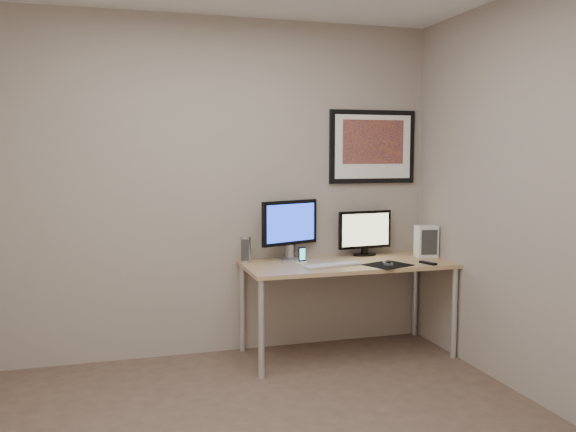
{
  "coord_description": "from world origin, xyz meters",
  "views": [
    {
      "loc": [
        -0.75,
        -2.97,
        1.57
      ],
      "look_at": [
        0.45,
        1.1,
        1.13
      ],
      "focal_mm": 38.0,
      "sensor_mm": 36.0,
      "label": 1
    }
  ],
  "objects_px": {
    "phone_dock": "(302,255)",
    "fan_unit": "(426,241)",
    "speaker_right": "(290,246)",
    "desk": "(347,270)",
    "speaker_left": "(246,249)",
    "monitor_tv": "(365,232)",
    "framed_art": "(372,147)",
    "keyboard": "(333,265)",
    "monitor_large": "(290,227)"
  },
  "relations": [
    {
      "from": "monitor_large",
      "to": "desk",
      "type": "bearing_deg",
      "value": -51.17
    },
    {
      "from": "monitor_large",
      "to": "monitor_tv",
      "type": "bearing_deg",
      "value": -19.56
    },
    {
      "from": "keyboard",
      "to": "fan_unit",
      "type": "xyz_separation_m",
      "value": [
        0.87,
        0.17,
        0.12
      ]
    },
    {
      "from": "phone_dock",
      "to": "fan_unit",
      "type": "distance_m",
      "value": 1.06
    },
    {
      "from": "monitor_large",
      "to": "keyboard",
      "type": "xyz_separation_m",
      "value": [
        0.23,
        -0.36,
        -0.25
      ]
    },
    {
      "from": "framed_art",
      "to": "monitor_tv",
      "type": "xyz_separation_m",
      "value": [
        -0.1,
        -0.09,
        -0.69
      ]
    },
    {
      "from": "speaker_left",
      "to": "speaker_right",
      "type": "height_order",
      "value": "same"
    },
    {
      "from": "monitor_tv",
      "to": "speaker_right",
      "type": "bearing_deg",
      "value": 169.22
    },
    {
      "from": "phone_dock",
      "to": "keyboard",
      "type": "xyz_separation_m",
      "value": [
        0.18,
        -0.18,
        -0.06
      ]
    },
    {
      "from": "speaker_left",
      "to": "phone_dock",
      "type": "height_order",
      "value": "speaker_left"
    },
    {
      "from": "monitor_large",
      "to": "phone_dock",
      "type": "bearing_deg",
      "value": -96.01
    },
    {
      "from": "monitor_large",
      "to": "keyboard",
      "type": "bearing_deg",
      "value": -78.03
    },
    {
      "from": "speaker_left",
      "to": "monitor_tv",
      "type": "bearing_deg",
      "value": 22.82
    },
    {
      "from": "monitor_tv",
      "to": "fan_unit",
      "type": "xyz_separation_m",
      "value": [
        0.45,
        -0.2,
        -0.07
      ]
    },
    {
      "from": "monitor_large",
      "to": "framed_art",
      "type": "bearing_deg",
      "value": -12.88
    },
    {
      "from": "speaker_left",
      "to": "fan_unit",
      "type": "xyz_separation_m",
      "value": [
        1.46,
        -0.17,
        0.03
      ]
    },
    {
      "from": "framed_art",
      "to": "monitor_large",
      "type": "height_order",
      "value": "framed_art"
    },
    {
      "from": "keyboard",
      "to": "framed_art",
      "type": "bearing_deg",
      "value": 30.78
    },
    {
      "from": "monitor_tv",
      "to": "fan_unit",
      "type": "height_order",
      "value": "monitor_tv"
    },
    {
      "from": "speaker_right",
      "to": "keyboard",
      "type": "xyz_separation_m",
      "value": [
        0.2,
        -0.42,
        -0.09
      ]
    },
    {
      "from": "desk",
      "to": "keyboard",
      "type": "height_order",
      "value": "keyboard"
    },
    {
      "from": "framed_art",
      "to": "speaker_right",
      "type": "distance_m",
      "value": 1.07
    },
    {
      "from": "speaker_right",
      "to": "phone_dock",
      "type": "height_order",
      "value": "speaker_right"
    },
    {
      "from": "desk",
      "to": "phone_dock",
      "type": "bearing_deg",
      "value": 170.97
    },
    {
      "from": "desk",
      "to": "monitor_tv",
      "type": "relative_size",
      "value": 3.4
    },
    {
      "from": "desk",
      "to": "phone_dock",
      "type": "distance_m",
      "value": 0.37
    },
    {
      "from": "framed_art",
      "to": "monitor_tv",
      "type": "height_order",
      "value": "framed_art"
    },
    {
      "from": "framed_art",
      "to": "keyboard",
      "type": "bearing_deg",
      "value": -138.47
    },
    {
      "from": "monitor_tv",
      "to": "speaker_right",
      "type": "height_order",
      "value": "monitor_tv"
    },
    {
      "from": "keyboard",
      "to": "fan_unit",
      "type": "bearing_deg",
      "value": 0.36
    },
    {
      "from": "speaker_right",
      "to": "monitor_tv",
      "type": "bearing_deg",
      "value": -4.17
    },
    {
      "from": "speaker_left",
      "to": "fan_unit",
      "type": "bearing_deg",
      "value": 14.69
    },
    {
      "from": "speaker_left",
      "to": "fan_unit",
      "type": "distance_m",
      "value": 1.47
    },
    {
      "from": "monitor_large",
      "to": "speaker_left",
      "type": "distance_m",
      "value": 0.39
    },
    {
      "from": "framed_art",
      "to": "monitor_large",
      "type": "relative_size",
      "value": 1.52
    },
    {
      "from": "desk",
      "to": "speaker_right",
      "type": "relative_size",
      "value": 8.05
    },
    {
      "from": "fan_unit",
      "to": "speaker_left",
      "type": "bearing_deg",
      "value": 179.65
    },
    {
      "from": "framed_art",
      "to": "monitor_tv",
      "type": "relative_size",
      "value": 1.59
    },
    {
      "from": "monitor_large",
      "to": "speaker_right",
      "type": "xyz_separation_m",
      "value": [
        0.02,
        0.07,
        -0.16
      ]
    },
    {
      "from": "keyboard",
      "to": "speaker_left",
      "type": "bearing_deg",
      "value": 138.86
    },
    {
      "from": "monitor_tv",
      "to": "phone_dock",
      "type": "xyz_separation_m",
      "value": [
        -0.6,
        -0.19,
        -0.13
      ]
    },
    {
      "from": "monitor_large",
      "to": "keyboard",
      "type": "distance_m",
      "value": 0.49
    },
    {
      "from": "monitor_large",
      "to": "speaker_left",
      "type": "height_order",
      "value": "monitor_large"
    },
    {
      "from": "speaker_left",
      "to": "speaker_right",
      "type": "xyz_separation_m",
      "value": [
        0.38,
        0.08,
        -0.0
      ]
    },
    {
      "from": "framed_art",
      "to": "fan_unit",
      "type": "distance_m",
      "value": 0.89
    },
    {
      "from": "desk",
      "to": "keyboard",
      "type": "distance_m",
      "value": 0.22
    },
    {
      "from": "phone_dock",
      "to": "keyboard",
      "type": "height_order",
      "value": "phone_dock"
    },
    {
      "from": "desk",
      "to": "fan_unit",
      "type": "distance_m",
      "value": 0.73
    },
    {
      "from": "desk",
      "to": "speaker_right",
      "type": "distance_m",
      "value": 0.5
    },
    {
      "from": "speaker_right",
      "to": "phone_dock",
      "type": "relative_size",
      "value": 1.56
    }
  ]
}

